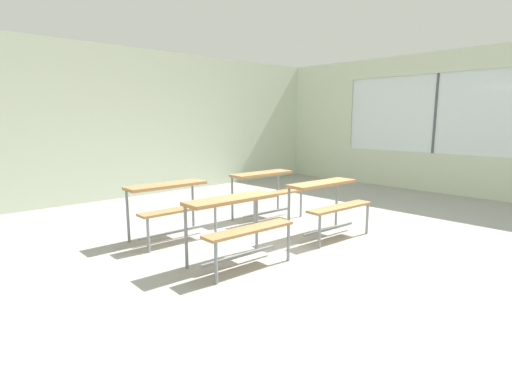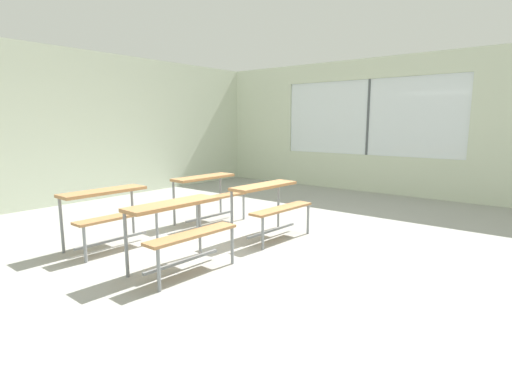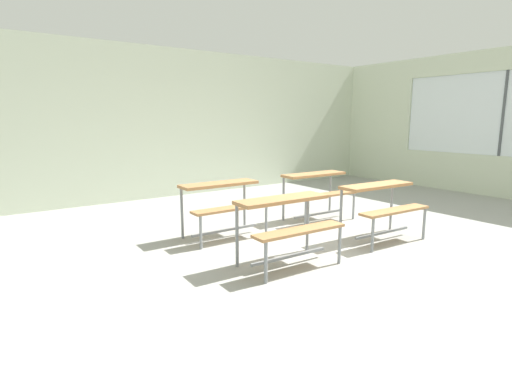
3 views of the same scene
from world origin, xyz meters
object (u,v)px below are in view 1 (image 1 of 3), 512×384
(desk_bench_r0c1, at_px, (328,196))
(desk_bench_r1c1, at_px, (266,184))
(desk_bench_r0c0, at_px, (237,215))
(desk_bench_r1c0, at_px, (171,198))

(desk_bench_r0c1, height_order, desk_bench_r1c1, same)
(desk_bench_r0c1, bearing_deg, desk_bench_r0c0, -177.16)
(desk_bench_r0c0, height_order, desk_bench_r1c1, same)
(desk_bench_r0c1, bearing_deg, desk_bench_r1c0, 144.40)
(desk_bench_r0c0, distance_m, desk_bench_r1c1, 2.12)
(desk_bench_r0c1, distance_m, desk_bench_r1c0, 2.12)
(desk_bench_r0c0, height_order, desk_bench_r0c1, same)
(desk_bench_r0c0, bearing_deg, desk_bench_r0c1, 1.81)
(desk_bench_r1c0, bearing_deg, desk_bench_r0c1, -37.83)
(desk_bench_r0c0, relative_size, desk_bench_r0c1, 0.99)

